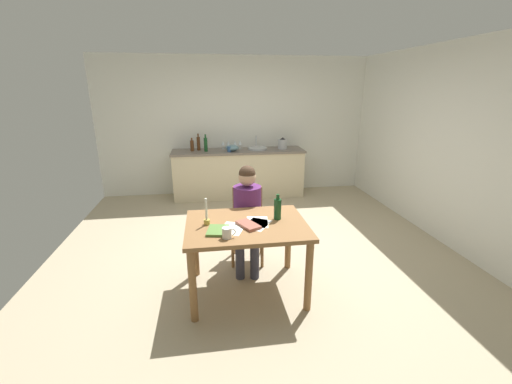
{
  "coord_description": "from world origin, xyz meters",
  "views": [
    {
      "loc": [
        -0.58,
        -3.87,
        2.03
      ],
      "look_at": [
        -0.03,
        -0.23,
        0.85
      ],
      "focal_mm": 23.01,
      "sensor_mm": 36.0,
      "label": 1
    }
  ],
  "objects_px": {
    "wine_bottle_on_table": "(278,209)",
    "sink_unit": "(257,148)",
    "chair_at_table": "(247,220)",
    "mixing_bowl": "(232,148)",
    "dining_table": "(247,234)",
    "stovetop_kettle": "(283,144)",
    "wine_glass_near_sink": "(240,143)",
    "wine_glass_by_kettle": "(235,143)",
    "bottle_oil": "(192,145)",
    "wine_glass_back_left": "(228,143)",
    "person_seated": "(247,211)",
    "coffee_mug": "(227,233)",
    "bottle_wine_red": "(206,144)",
    "teacup_on_counter": "(229,149)",
    "candlestick": "(207,217)",
    "book_cookery": "(218,230)",
    "bottle_vinegar": "(198,143)",
    "book_magazine": "(248,225)",
    "wine_glass_back_right": "(223,143)"
  },
  "relations": [
    {
      "from": "bottle_oil",
      "to": "teacup_on_counter",
      "type": "relative_size",
      "value": 2.15
    },
    {
      "from": "sink_unit",
      "to": "wine_bottle_on_table",
      "type": "bearing_deg",
      "value": -95.07
    },
    {
      "from": "bottle_oil",
      "to": "wine_glass_back_right",
      "type": "distance_m",
      "value": 0.59
    },
    {
      "from": "book_cookery",
      "to": "bottle_oil",
      "type": "height_order",
      "value": "bottle_oil"
    },
    {
      "from": "book_cookery",
      "to": "wine_bottle_on_table",
      "type": "bearing_deg",
      "value": 30.29
    },
    {
      "from": "bottle_oil",
      "to": "wine_glass_back_left",
      "type": "relative_size",
      "value": 1.57
    },
    {
      "from": "dining_table",
      "to": "stovetop_kettle",
      "type": "bearing_deg",
      "value": 71.07
    },
    {
      "from": "sink_unit",
      "to": "wine_glass_back_left",
      "type": "xyz_separation_m",
      "value": [
        -0.54,
        0.15,
        0.09
      ]
    },
    {
      "from": "chair_at_table",
      "to": "bottle_wine_red",
      "type": "distance_m",
      "value": 2.53
    },
    {
      "from": "dining_table",
      "to": "book_cookery",
      "type": "distance_m",
      "value": 0.35
    },
    {
      "from": "chair_at_table",
      "to": "teacup_on_counter",
      "type": "height_order",
      "value": "teacup_on_counter"
    },
    {
      "from": "stovetop_kettle",
      "to": "wine_glass_back_left",
      "type": "distance_m",
      "value": 1.04
    },
    {
      "from": "wine_bottle_on_table",
      "to": "wine_glass_near_sink",
      "type": "relative_size",
      "value": 1.7
    },
    {
      "from": "dining_table",
      "to": "bottle_vinegar",
      "type": "xyz_separation_m",
      "value": [
        -0.5,
        3.26,
        0.39
      ]
    },
    {
      "from": "dining_table",
      "to": "sink_unit",
      "type": "relative_size",
      "value": 3.27
    },
    {
      "from": "wine_bottle_on_table",
      "to": "wine_glass_by_kettle",
      "type": "height_order",
      "value": "wine_glass_by_kettle"
    },
    {
      "from": "bottle_oil",
      "to": "teacup_on_counter",
      "type": "height_order",
      "value": "bottle_oil"
    },
    {
      "from": "wine_glass_by_kettle",
      "to": "sink_unit",
      "type": "bearing_deg",
      "value": -19.44
    },
    {
      "from": "wine_glass_near_sink",
      "to": "mixing_bowl",
      "type": "bearing_deg",
      "value": -128.12
    },
    {
      "from": "dining_table",
      "to": "mixing_bowl",
      "type": "distance_m",
      "value": 3.12
    },
    {
      "from": "wine_glass_by_kettle",
      "to": "coffee_mug",
      "type": "bearing_deg",
      "value": -96.2
    },
    {
      "from": "person_seated",
      "to": "wine_glass_near_sink",
      "type": "relative_size",
      "value": 7.76
    },
    {
      "from": "mixing_bowl",
      "to": "bottle_wine_red",
      "type": "bearing_deg",
      "value": 178.14
    },
    {
      "from": "stovetop_kettle",
      "to": "mixing_bowl",
      "type": "bearing_deg",
      "value": -176.04
    },
    {
      "from": "bottle_wine_red",
      "to": "teacup_on_counter",
      "type": "relative_size",
      "value": 2.8
    },
    {
      "from": "wine_glass_near_sink",
      "to": "wine_glass_back_left",
      "type": "height_order",
      "value": "same"
    },
    {
      "from": "sink_unit",
      "to": "bottle_vinegar",
      "type": "xyz_separation_m",
      "value": [
        -1.1,
        0.09,
        0.11
      ]
    },
    {
      "from": "bottle_oil",
      "to": "stovetop_kettle",
      "type": "height_order",
      "value": "bottle_oil"
    },
    {
      "from": "candlestick",
      "to": "wine_glass_by_kettle",
      "type": "bearing_deg",
      "value": 80.17
    },
    {
      "from": "chair_at_table",
      "to": "mixing_bowl",
      "type": "xyz_separation_m",
      "value": [
        0.02,
        2.41,
        0.46
      ]
    },
    {
      "from": "wine_glass_near_sink",
      "to": "wine_glass_back_left",
      "type": "bearing_deg",
      "value": 180.0
    },
    {
      "from": "sink_unit",
      "to": "stovetop_kettle",
      "type": "xyz_separation_m",
      "value": [
        0.49,
        -0.0,
        0.08
      ]
    },
    {
      "from": "sink_unit",
      "to": "bottle_oil",
      "type": "xyz_separation_m",
      "value": [
        -1.22,
        0.03,
        0.08
      ]
    },
    {
      "from": "person_seated",
      "to": "wine_glass_back_right",
      "type": "distance_m",
      "value": 2.8
    },
    {
      "from": "wine_bottle_on_table",
      "to": "bottle_wine_red",
      "type": "xyz_separation_m",
      "value": [
        -0.69,
        3.05,
        0.17
      ]
    },
    {
      "from": "coffee_mug",
      "to": "candlestick",
      "type": "bearing_deg",
      "value": 118.25
    },
    {
      "from": "wine_bottle_on_table",
      "to": "sink_unit",
      "type": "bearing_deg",
      "value": 84.93
    },
    {
      "from": "bottle_oil",
      "to": "sink_unit",
      "type": "bearing_deg",
      "value": -1.26
    },
    {
      "from": "book_magazine",
      "to": "teacup_on_counter",
      "type": "bearing_deg",
      "value": 62.0
    },
    {
      "from": "bottle_vinegar",
      "to": "candlestick",
      "type": "bearing_deg",
      "value": -87.88
    },
    {
      "from": "bottle_vinegar",
      "to": "wine_glass_by_kettle",
      "type": "height_order",
      "value": "bottle_vinegar"
    },
    {
      "from": "book_magazine",
      "to": "mixing_bowl",
      "type": "height_order",
      "value": "mixing_bowl"
    },
    {
      "from": "bottle_vinegar",
      "to": "book_cookery",
      "type": "bearing_deg",
      "value": -86.37
    },
    {
      "from": "chair_at_table",
      "to": "stovetop_kettle",
      "type": "height_order",
      "value": "stovetop_kettle"
    },
    {
      "from": "bottle_vinegar",
      "to": "book_magazine",
      "type": "bearing_deg",
      "value": -81.28
    },
    {
      "from": "candlestick",
      "to": "wine_glass_back_left",
      "type": "xyz_separation_m",
      "value": [
        0.44,
        3.28,
        0.18
      ]
    },
    {
      "from": "chair_at_table",
      "to": "wine_glass_near_sink",
      "type": "height_order",
      "value": "wine_glass_near_sink"
    },
    {
      "from": "stovetop_kettle",
      "to": "book_cookery",
      "type": "bearing_deg",
      "value": -112.48
    },
    {
      "from": "chair_at_table",
      "to": "mixing_bowl",
      "type": "height_order",
      "value": "mixing_bowl"
    },
    {
      "from": "wine_glass_near_sink",
      "to": "wine_glass_by_kettle",
      "type": "xyz_separation_m",
      "value": [
        -0.1,
        0.0,
        0.0
      ]
    }
  ]
}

